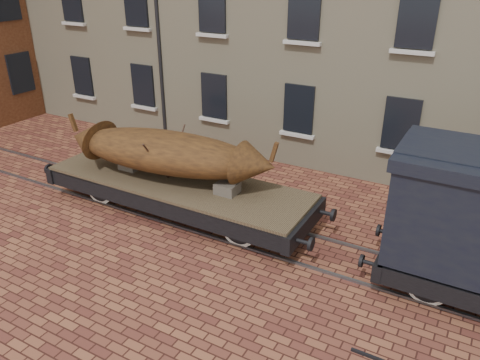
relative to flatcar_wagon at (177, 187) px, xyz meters
The scene contains 4 objects.
ground 4.31m from the flatcar_wagon, ahead, with size 90.00×90.00×0.00m, color #56271F.
rail_track 4.30m from the flatcar_wagon, ahead, with size 30.00×1.52×0.06m.
flatcar_wagon is the anchor object (origin of this frame).
iron_boat 1.09m from the flatcar_wagon, behind, with size 6.70×2.55×1.60m.
Camera 1 is at (3.46, -9.90, 6.92)m, focal length 35.00 mm.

